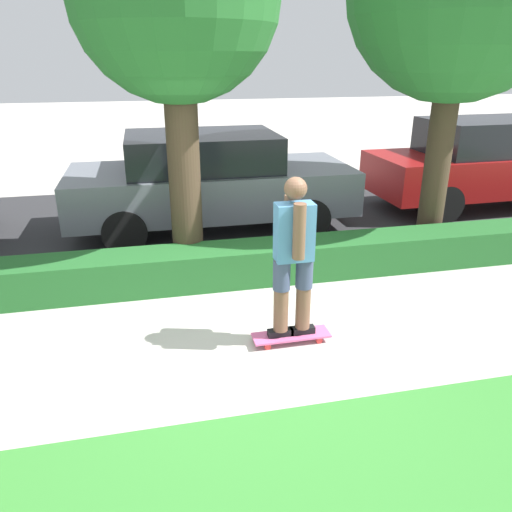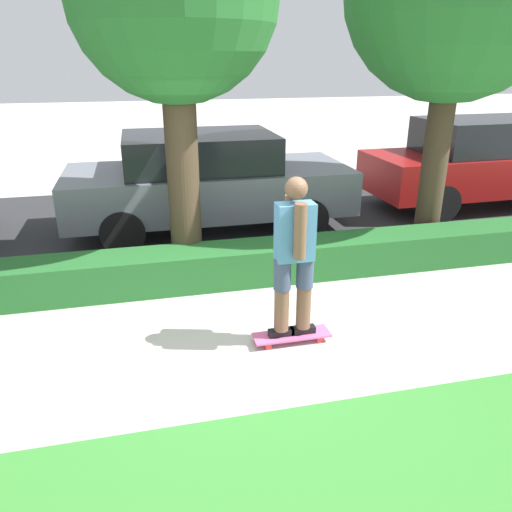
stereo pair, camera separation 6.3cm
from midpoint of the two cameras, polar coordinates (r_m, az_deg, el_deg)
ground_plane at (r=5.13m, az=0.06°, el=-10.34°), size 60.00×60.00×0.00m
street_asphalt at (r=8.92m, az=-5.85°, el=3.98°), size 18.14×5.00×0.01m
hedge_row at (r=6.42m, az=-3.06°, el=-1.02°), size 18.14×0.60×0.48m
skateboard at (r=5.20m, az=4.38°, el=-9.05°), size 0.80×0.24×0.09m
skater_person at (r=4.80m, az=4.69°, el=0.07°), size 0.49×0.42×1.64m
tree_mid at (r=6.29m, az=-8.93°, el=26.94°), size 2.39×2.39×4.57m
parked_car_middle at (r=8.37m, az=-5.15°, el=8.64°), size 4.60×2.02×1.58m
parked_car_rear at (r=10.65m, az=25.58°, el=9.65°), size 4.77×1.81×1.66m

